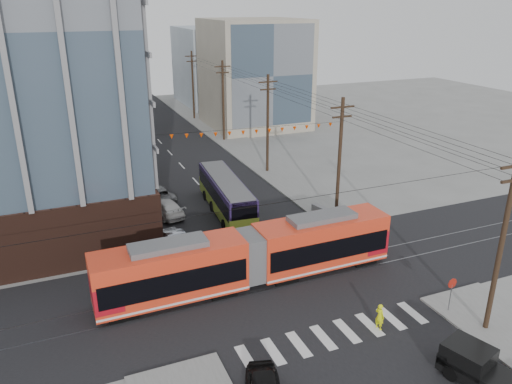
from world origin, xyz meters
TOP-DOWN VIEW (x-y plane):
  - ground at (0.00, 0.00)m, footprint 160.00×160.00m
  - bg_bldg_nw_near at (-17.00, 52.00)m, footprint 18.00×16.00m
  - bg_bldg_ne_near at (16.00, 48.00)m, footprint 14.00×14.00m
  - bg_bldg_nw_far at (-14.00, 72.00)m, footprint 16.00×18.00m
  - bg_bldg_ne_far at (18.00, 68.00)m, footprint 16.00×16.00m
  - utility_pole_near at (8.50, -6.00)m, footprint 0.30×0.30m
  - utility_pole_far at (8.50, 56.00)m, footprint 0.30×0.30m
  - streetcar at (-2.43, 4.30)m, footprint 20.89×3.14m
  - city_bus at (0.27, 16.81)m, footprint 3.47×11.86m
  - pickup_truck at (4.88, -10.00)m, footprint 3.47×5.70m
  - parked_car_silver at (-5.94, 11.76)m, footprint 1.97×4.32m
  - parked_car_white at (-5.19, 18.14)m, footprint 3.16×5.52m
  - parked_car_grey at (-4.98, 22.06)m, footprint 3.12×5.14m
  - pedestrian at (2.67, -3.51)m, footprint 0.54×0.69m
  - stop_sign at (7.70, -3.79)m, footprint 0.71×0.71m
  - jersey_barrier at (8.30, 11.94)m, footprint 1.84×3.91m

SIDE VIEW (x-z plane):
  - ground at x=0.00m, z-range 0.00..0.00m
  - jersey_barrier at x=8.30m, z-range 0.00..0.76m
  - parked_car_grey at x=-4.98m, z-range 0.00..1.33m
  - parked_car_silver at x=-5.94m, z-range 0.00..1.38m
  - parked_car_white at x=-5.19m, z-range 0.00..1.51m
  - pedestrian at x=2.67m, z-range 0.00..1.69m
  - pickup_truck at x=4.88m, z-range 0.00..1.82m
  - stop_sign at x=7.70m, z-range 0.00..2.26m
  - city_bus at x=0.27m, z-range 0.00..3.31m
  - streetcar at x=-2.43m, z-range 0.00..4.02m
  - utility_pole_near at x=8.50m, z-range 0.00..11.00m
  - utility_pole_far at x=8.50m, z-range 0.00..11.00m
  - bg_bldg_ne_far at x=18.00m, z-range 0.00..14.00m
  - bg_bldg_ne_near at x=16.00m, z-range 0.00..16.00m
  - bg_bldg_nw_near at x=-17.00m, z-range 0.00..18.00m
  - bg_bldg_nw_far at x=-14.00m, z-range 0.00..20.00m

